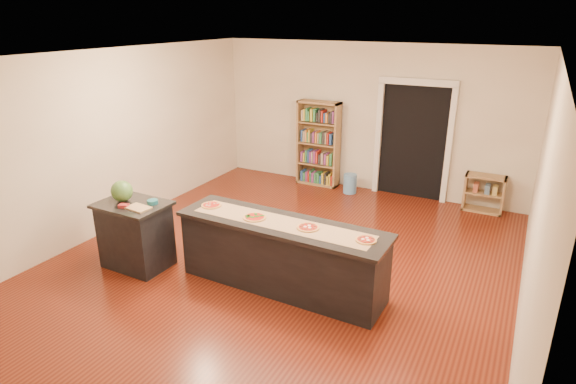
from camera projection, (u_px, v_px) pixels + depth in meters
The scene contains 16 objects.
room at pixel (281, 168), 6.23m from camera, with size 6.00×7.00×2.80m.
doorway at pixel (413, 134), 8.79m from camera, with size 1.40×0.09×2.21m.
kitchen_island at pixel (282, 255), 6.00m from camera, with size 2.70×0.73×0.89m.
side_counter at pixel (136, 234), 6.52m from camera, with size 0.93×0.68×0.92m.
bookshelf at pixel (318, 144), 9.56m from camera, with size 0.84×0.30×1.69m, color #A17C4E.
low_shelf at pixel (484, 193), 8.39m from camera, with size 0.66×0.28×0.66m, color #A17C4E.
waste_bin at pixel (350, 184), 9.31m from camera, with size 0.26×0.26×0.37m, color #5B93CA.
kraft_paper at pixel (281, 223), 5.84m from camera, with size 2.34×0.42×0.00m, color #936C4C.
watermelon at pixel (122, 191), 6.39m from camera, with size 0.28×0.28×0.28m, color #144214.
cutting_board at pixel (138, 208), 6.18m from camera, with size 0.31×0.21×0.02m, color tan.
package_red at pixel (124, 206), 6.22m from camera, with size 0.12×0.09×0.04m, color maroon.
package_teal at pixel (153, 202), 6.33m from camera, with size 0.14×0.14×0.05m, color #195966.
pizza_a at pixel (211, 205), 6.34m from camera, with size 0.25×0.25×0.02m.
pizza_b at pixel (255, 217), 5.97m from camera, with size 0.27×0.27×0.02m.
pizza_c at pixel (308, 227), 5.69m from camera, with size 0.27×0.27×0.02m.
pizza_d at pixel (366, 240), 5.37m from camera, with size 0.26×0.26×0.02m.
Camera 1 is at (2.81, -5.24, 3.28)m, focal length 30.00 mm.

